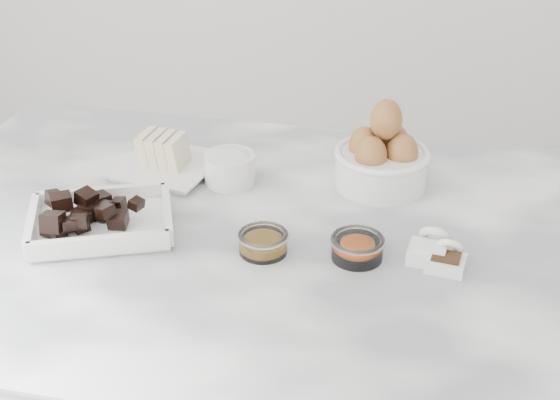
{
  "coord_description": "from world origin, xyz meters",
  "views": [
    {
      "loc": [
        0.25,
        -0.98,
        1.56
      ],
      "look_at": [
        0.02,
        0.03,
        0.98
      ],
      "focal_mm": 50.0,
      "sensor_mm": 36.0,
      "label": 1
    }
  ],
  "objects_px": {
    "butter_plate": "(165,158)",
    "zest_bowl": "(357,247)",
    "chocolate_dish": "(100,217)",
    "salt_spoon": "(431,249)",
    "honey_bowl": "(263,242)",
    "sugar_ramekin": "(230,167)",
    "egg_bowl": "(382,158)",
    "vanilla_spoon": "(447,259)"
  },
  "relations": [
    {
      "from": "chocolate_dish",
      "to": "sugar_ramekin",
      "type": "height_order",
      "value": "chocolate_dish"
    },
    {
      "from": "egg_bowl",
      "to": "salt_spoon",
      "type": "relative_size",
      "value": 2.02
    },
    {
      "from": "zest_bowl",
      "to": "salt_spoon",
      "type": "height_order",
      "value": "salt_spoon"
    },
    {
      "from": "butter_plate",
      "to": "vanilla_spoon",
      "type": "relative_size",
      "value": 2.69
    },
    {
      "from": "chocolate_dish",
      "to": "salt_spoon",
      "type": "xyz_separation_m",
      "value": [
        0.49,
        0.03,
        -0.01
      ]
    },
    {
      "from": "chocolate_dish",
      "to": "sugar_ramekin",
      "type": "xyz_separation_m",
      "value": [
        0.15,
        0.2,
        0.0
      ]
    },
    {
      "from": "salt_spoon",
      "to": "zest_bowl",
      "type": "bearing_deg",
      "value": -167.58
    },
    {
      "from": "honey_bowl",
      "to": "vanilla_spoon",
      "type": "bearing_deg",
      "value": 4.17
    },
    {
      "from": "egg_bowl",
      "to": "vanilla_spoon",
      "type": "height_order",
      "value": "egg_bowl"
    },
    {
      "from": "sugar_ramekin",
      "to": "egg_bowl",
      "type": "xyz_separation_m",
      "value": [
        0.25,
        0.05,
        0.02
      ]
    },
    {
      "from": "sugar_ramekin",
      "to": "salt_spoon",
      "type": "distance_m",
      "value": 0.38
    },
    {
      "from": "sugar_ramekin",
      "to": "zest_bowl",
      "type": "distance_m",
      "value": 0.3
    },
    {
      "from": "egg_bowl",
      "to": "zest_bowl",
      "type": "height_order",
      "value": "egg_bowl"
    },
    {
      "from": "vanilla_spoon",
      "to": "salt_spoon",
      "type": "xyz_separation_m",
      "value": [
        -0.02,
        0.02,
        0.0
      ]
    },
    {
      "from": "vanilla_spoon",
      "to": "chocolate_dish",
      "type": "bearing_deg",
      "value": -178.34
    },
    {
      "from": "honey_bowl",
      "to": "butter_plate",
      "type": "bearing_deg",
      "value": 136.54
    },
    {
      "from": "zest_bowl",
      "to": "sugar_ramekin",
      "type": "bearing_deg",
      "value": 142.63
    },
    {
      "from": "egg_bowl",
      "to": "salt_spoon",
      "type": "distance_m",
      "value": 0.23
    },
    {
      "from": "salt_spoon",
      "to": "butter_plate",
      "type": "bearing_deg",
      "value": 158.96
    },
    {
      "from": "chocolate_dish",
      "to": "honey_bowl",
      "type": "bearing_deg",
      "value": -0.92
    },
    {
      "from": "honey_bowl",
      "to": "zest_bowl",
      "type": "bearing_deg",
      "value": 6.18
    },
    {
      "from": "sugar_ramekin",
      "to": "honey_bowl",
      "type": "xyz_separation_m",
      "value": [
        0.11,
        -0.2,
        -0.01
      ]
    },
    {
      "from": "sugar_ramekin",
      "to": "chocolate_dish",
      "type": "bearing_deg",
      "value": -127.07
    },
    {
      "from": "zest_bowl",
      "to": "vanilla_spoon",
      "type": "height_order",
      "value": "vanilla_spoon"
    },
    {
      "from": "egg_bowl",
      "to": "vanilla_spoon",
      "type": "distance_m",
      "value": 0.26
    },
    {
      "from": "butter_plate",
      "to": "salt_spoon",
      "type": "xyz_separation_m",
      "value": [
        0.47,
        -0.18,
        -0.01
      ]
    },
    {
      "from": "chocolate_dish",
      "to": "honey_bowl",
      "type": "height_order",
      "value": "chocolate_dish"
    },
    {
      "from": "butter_plate",
      "to": "sugar_ramekin",
      "type": "relative_size",
      "value": 2.18
    },
    {
      "from": "chocolate_dish",
      "to": "salt_spoon",
      "type": "distance_m",
      "value": 0.49
    },
    {
      "from": "egg_bowl",
      "to": "salt_spoon",
      "type": "height_order",
      "value": "egg_bowl"
    },
    {
      "from": "zest_bowl",
      "to": "salt_spoon",
      "type": "distance_m",
      "value": 0.11
    },
    {
      "from": "zest_bowl",
      "to": "butter_plate",
      "type": "bearing_deg",
      "value": 150.93
    },
    {
      "from": "egg_bowl",
      "to": "butter_plate",
      "type": "bearing_deg",
      "value": -175.69
    },
    {
      "from": "sugar_ramekin",
      "to": "salt_spoon",
      "type": "bearing_deg",
      "value": -25.15
    },
    {
      "from": "butter_plate",
      "to": "zest_bowl",
      "type": "bearing_deg",
      "value": -29.07
    },
    {
      "from": "chocolate_dish",
      "to": "honey_bowl",
      "type": "distance_m",
      "value": 0.25
    },
    {
      "from": "butter_plate",
      "to": "sugar_ramekin",
      "type": "height_order",
      "value": "butter_plate"
    },
    {
      "from": "butter_plate",
      "to": "salt_spoon",
      "type": "relative_size",
      "value": 2.37
    },
    {
      "from": "egg_bowl",
      "to": "honey_bowl",
      "type": "height_order",
      "value": "egg_bowl"
    },
    {
      "from": "butter_plate",
      "to": "honey_bowl",
      "type": "distance_m",
      "value": 0.32
    },
    {
      "from": "zest_bowl",
      "to": "vanilla_spoon",
      "type": "relative_size",
      "value": 1.13
    },
    {
      "from": "sugar_ramekin",
      "to": "honey_bowl",
      "type": "height_order",
      "value": "sugar_ramekin"
    }
  ]
}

